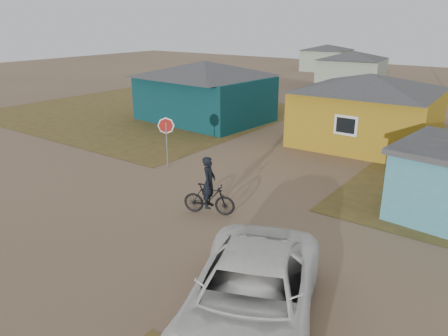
# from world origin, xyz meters

# --- Properties ---
(ground) EXTENTS (120.00, 120.00, 0.00)m
(ground) POSITION_xyz_m (0.00, 0.00, 0.00)
(ground) COLOR #7D6148
(grass_nw) EXTENTS (20.00, 18.00, 0.00)m
(grass_nw) POSITION_xyz_m (-14.00, 13.00, 0.01)
(grass_nw) COLOR brown
(grass_nw) RESTS_ON ground
(house_teal) EXTENTS (8.93, 7.08, 4.00)m
(house_teal) POSITION_xyz_m (-8.50, 13.50, 2.05)
(house_teal) COLOR #082B30
(house_teal) RESTS_ON ground
(house_yellow) EXTENTS (7.72, 6.76, 3.90)m
(house_yellow) POSITION_xyz_m (2.50, 14.00, 2.00)
(house_yellow) COLOR #9F7918
(house_yellow) RESTS_ON ground
(house_pale_west) EXTENTS (7.04, 6.15, 3.60)m
(house_pale_west) POSITION_xyz_m (-6.00, 34.00, 1.86)
(house_pale_west) COLOR gray
(house_pale_west) RESTS_ON ground
(house_pale_north) EXTENTS (6.28, 5.81, 3.40)m
(house_pale_north) POSITION_xyz_m (-14.00, 46.00, 1.75)
(house_pale_north) COLOR gray
(house_pale_north) RESTS_ON ground
(stop_sign) EXTENTS (0.76, 0.24, 2.38)m
(stop_sign) POSITION_xyz_m (-3.63, 4.61, 1.76)
(stop_sign) COLOR gray
(stop_sign) RESTS_ON ground
(cyclist) EXTENTS (1.96, 1.19, 2.14)m
(cyclist) POSITION_xyz_m (1.20, 1.67, 0.78)
(cyclist) COLOR black
(cyclist) RESTS_ON ground
(vehicle) EXTENTS (4.89, 6.66, 1.68)m
(vehicle) POSITION_xyz_m (5.77, -2.64, 0.84)
(vehicle) COLOR white
(vehicle) RESTS_ON ground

